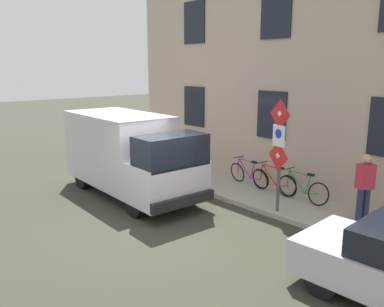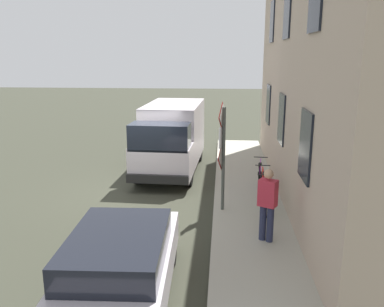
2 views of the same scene
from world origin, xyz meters
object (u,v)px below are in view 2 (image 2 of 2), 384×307
object	(u,v)px
parked_hatchback	(121,264)
pedestrian	(267,203)
bicycle_green	(266,197)
bicycle_purple	(260,176)
sign_post_stacked	(222,145)
delivery_van	(172,136)
bicycle_red	(263,186)

from	to	relation	value
parked_hatchback	pedestrian	world-z (taller)	pedestrian
bicycle_green	bicycle_purple	world-z (taller)	same
bicycle_green	pedestrian	world-z (taller)	pedestrian
parked_hatchback	bicycle_purple	size ratio (longest dim) A/B	2.37
bicycle_green	bicycle_purple	bearing A→B (deg)	0.75
bicycle_green	pedestrian	xyz separation A→B (m)	(-0.19, -1.88, 0.56)
bicycle_green	bicycle_purple	xyz separation A→B (m)	(0.00, 2.02, 0.00)
bicycle_green	pedestrian	size ratio (longest dim) A/B	1.00
sign_post_stacked	pedestrian	world-z (taller)	sign_post_stacked
bicycle_purple	bicycle_green	bearing A→B (deg)	-174.36
delivery_van	bicycle_red	world-z (taller)	delivery_van
parked_hatchback	bicycle_red	size ratio (longest dim) A/B	2.37
bicycle_green	bicycle_red	world-z (taller)	same
pedestrian	sign_post_stacked	bearing A→B (deg)	-121.74
sign_post_stacked	delivery_van	world-z (taller)	sign_post_stacked
bicycle_red	bicycle_purple	world-z (taller)	same
sign_post_stacked	parked_hatchback	xyz separation A→B (m)	(-1.75, -4.24, -1.24)
bicycle_green	pedestrian	distance (m)	1.97
sign_post_stacked	bicycle_purple	xyz separation A→B (m)	(1.25, 2.04, -1.47)
bicycle_red	bicycle_purple	distance (m)	1.01
bicycle_red	parked_hatchback	bearing A→B (deg)	152.65
parked_hatchback	delivery_van	bearing A→B (deg)	-1.11
sign_post_stacked	bicycle_purple	size ratio (longest dim) A/B	1.68
sign_post_stacked	delivery_van	bearing A→B (deg)	114.31
sign_post_stacked	parked_hatchback	distance (m)	4.76
delivery_van	bicycle_red	distance (m)	4.55
sign_post_stacked	pedestrian	size ratio (longest dim) A/B	1.68
parked_hatchback	sign_post_stacked	bearing A→B (deg)	-24.53
bicycle_purple	pedestrian	xyz separation A→B (m)	(-0.19, -3.90, 0.56)
delivery_van	pedestrian	world-z (taller)	delivery_van
sign_post_stacked	bicycle_red	size ratio (longest dim) A/B	1.68
parked_hatchback	bicycle_green	distance (m)	5.22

